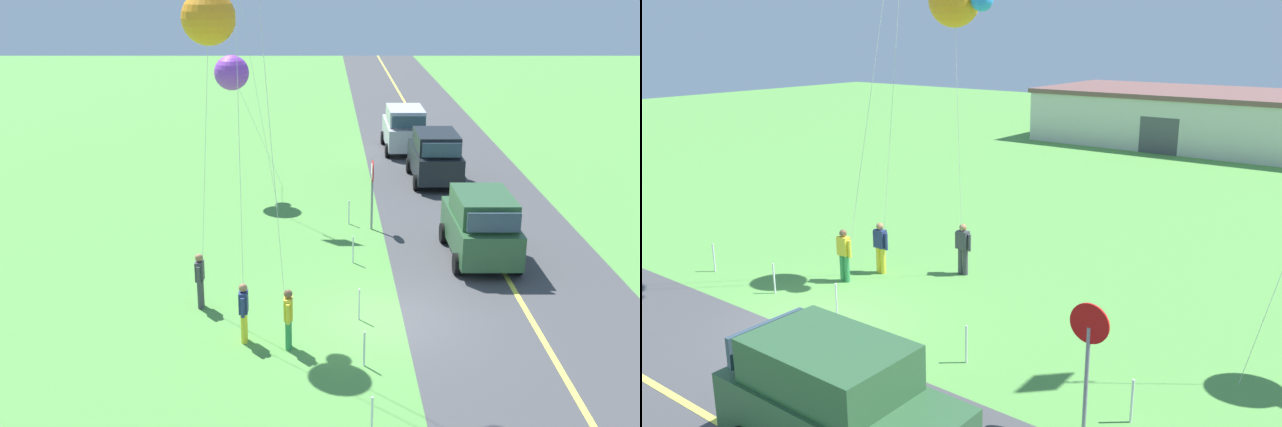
% 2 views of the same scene
% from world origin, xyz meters
% --- Properties ---
extents(ground_plane, '(120.00, 120.00, 0.10)m').
position_xyz_m(ground_plane, '(0.00, 0.00, -0.05)').
color(ground_plane, '#549342').
extents(asphalt_road, '(120.00, 7.00, 0.00)m').
position_xyz_m(asphalt_road, '(0.00, -4.00, 0.00)').
color(asphalt_road, '#424244').
rests_on(asphalt_road, ground).
extents(road_centre_stripe, '(120.00, 0.16, 0.00)m').
position_xyz_m(road_centre_stripe, '(0.00, -4.00, 0.01)').
color(road_centre_stripe, '#E5E04C').
rests_on(road_centre_stripe, asphalt_road).
extents(car_suv_foreground, '(4.40, 2.12, 2.24)m').
position_xyz_m(car_suv_foreground, '(4.55, -3.45, 1.15)').
color(car_suv_foreground, '#2D5633').
rests_on(car_suv_foreground, ground).
extents(car_parked_east_far, '(4.40, 2.12, 2.24)m').
position_xyz_m(car_parked_east_far, '(19.59, -2.51, 1.15)').
color(car_parked_east_far, '#B7B7BC').
rests_on(car_parked_east_far, ground).
extents(car_parked_east_near, '(4.40, 2.12, 2.24)m').
position_xyz_m(car_parked_east_near, '(13.80, -3.25, 1.15)').
color(car_parked_east_near, black).
rests_on(car_parked_east_near, ground).
extents(stop_sign, '(0.76, 0.08, 2.56)m').
position_xyz_m(stop_sign, '(7.44, -0.10, 1.80)').
color(stop_sign, gray).
rests_on(stop_sign, ground).
extents(person_adult_near, '(0.58, 0.22, 1.60)m').
position_xyz_m(person_adult_near, '(-1.69, 2.55, 0.86)').
color(person_adult_near, '#338C4C').
rests_on(person_adult_near, ground).
extents(person_adult_companion, '(0.58, 0.22, 1.60)m').
position_xyz_m(person_adult_companion, '(0.76, 5.12, 0.86)').
color(person_adult_companion, '#3F3F47').
rests_on(person_adult_companion, ground).
extents(person_child_watcher, '(0.58, 0.22, 1.60)m').
position_xyz_m(person_child_watcher, '(-1.32, 3.70, 0.86)').
color(person_child_watcher, yellow).
rests_on(person_child_watcher, ground).
extents(kite_blue_mid, '(1.90, 1.40, 8.65)m').
position_xyz_m(kite_blue_mid, '(0.93, 4.58, 7.94)').
color(kite_blue_mid, silver).
rests_on(kite_blue_mid, ground).
extents(kite_pink_drift, '(1.90, 2.60, 5.71)m').
position_xyz_m(kite_pink_drift, '(12.09, 5.29, 5.01)').
color(kite_pink_drift, silver).
rests_on(kite_pink_drift, ground).
extents(fence_post_0, '(0.05, 0.05, 0.90)m').
position_xyz_m(fence_post_0, '(-5.50, 0.70, 0.45)').
color(fence_post_0, silver).
rests_on(fence_post_0, ground).
extents(fence_post_1, '(0.05, 0.05, 0.90)m').
position_xyz_m(fence_post_1, '(-2.58, 0.70, 0.45)').
color(fence_post_1, silver).
rests_on(fence_post_1, ground).
extents(fence_post_2, '(0.05, 0.05, 0.90)m').
position_xyz_m(fence_post_2, '(-0.04, 0.70, 0.45)').
color(fence_post_2, silver).
rests_on(fence_post_2, ground).
extents(fence_post_3, '(0.05, 0.05, 0.90)m').
position_xyz_m(fence_post_3, '(4.15, 0.70, 0.45)').
color(fence_post_3, silver).
rests_on(fence_post_3, ground).
extents(fence_post_4, '(0.05, 0.05, 0.90)m').
position_xyz_m(fence_post_4, '(8.02, 0.70, 0.45)').
color(fence_post_4, silver).
rests_on(fence_post_4, ground).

